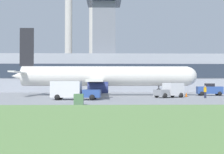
{
  "coord_description": "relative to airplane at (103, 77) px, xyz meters",
  "views": [
    {
      "loc": [
        2.5,
        -46.77,
        2.1
      ],
      "look_at": [
        3.71,
        4.69,
        3.05
      ],
      "focal_mm": 50.0,
      "sensor_mm": 36.0,
      "label": 1
    }
  ],
  "objects": [
    {
      "name": "grass_strip",
      "position": [
        -2.15,
        -41.19,
        -3.07
      ],
      "size": [
        240.0,
        37.0,
        0.06
      ],
      "color": "#668E4C",
      "rests_on": "ground_plane"
    },
    {
      "name": "smokestack_left",
      "position": [
        -12.38,
        58.16,
        18.15
      ],
      "size": [
        2.99,
        2.99,
        42.26
      ],
      "color": "beige",
      "rests_on": "ground_plane"
    },
    {
      "name": "baggage_truck",
      "position": [
        -3.63,
        -13.18,
        -1.97
      ],
      "size": [
        6.16,
        2.86,
        2.3
      ],
      "color": "#2D4C93",
      "rests_on": "ground_plane"
    },
    {
      "name": "fuel_truck",
      "position": [
        9.68,
        -7.58,
        -2.09
      ],
      "size": [
        4.56,
        3.68,
        2.08
      ],
      "color": "gray",
      "rests_on": "ground_plane"
    },
    {
      "name": "airplane",
      "position": [
        0.0,
        0.0,
        0.0
      ],
      "size": [
        30.59,
        28.6,
        11.12
      ],
      "color": "white",
      "rests_on": "ground_plane"
    },
    {
      "name": "smokestack_right",
      "position": [
        -3.41,
        54.53,
        15.71
      ],
      "size": [
        3.65,
        3.65,
        37.33
      ],
      "color": "beige",
      "rests_on": "ground_plane"
    },
    {
      "name": "ground_plane",
      "position": [
        -2.15,
        -4.69,
        -3.1
      ],
      "size": [
        400.0,
        400.0,
        0.0
      ],
      "primitive_type": "plane",
      "color": "gray"
    },
    {
      "name": "traffic_cone_wingtip",
      "position": [
        10.68,
        -3.95,
        -2.84
      ],
      "size": [
        0.54,
        0.54,
        0.57
      ],
      "color": "black",
      "rests_on": "ground_plane"
    },
    {
      "name": "ground_crew_person",
      "position": [
        14.12,
        -9.1,
        -2.23
      ],
      "size": [
        0.44,
        0.44,
        1.7
      ],
      "color": "#23283D",
      "rests_on": "ground_plane"
    },
    {
      "name": "utility_cabinet",
      "position": [
        -2.11,
        -21.89,
        -2.58
      ],
      "size": [
        0.91,
        0.57,
        1.05
      ],
      "color": "#4C724C",
      "rests_on": "ground_plane"
    },
    {
      "name": "terminal_building",
      "position": [
        -1.92,
        24.5,
        2.21
      ],
      "size": [
        68.84,
        14.81,
        25.86
      ],
      "color": "#9EA3AD",
      "rests_on": "ground_plane"
    },
    {
      "name": "pushback_tug",
      "position": [
        17.48,
        -1.01,
        -2.21
      ],
      "size": [
        4.16,
        2.56,
        1.99
      ],
      "color": "#2D4C93",
      "rests_on": "ground_plane"
    },
    {
      "name": "traffic_cone_near_nose",
      "position": [
        12.47,
        -5.48,
        -2.8
      ],
      "size": [
        0.55,
        0.55,
        0.66
      ],
      "color": "black",
      "rests_on": "ground_plane"
    }
  ]
}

